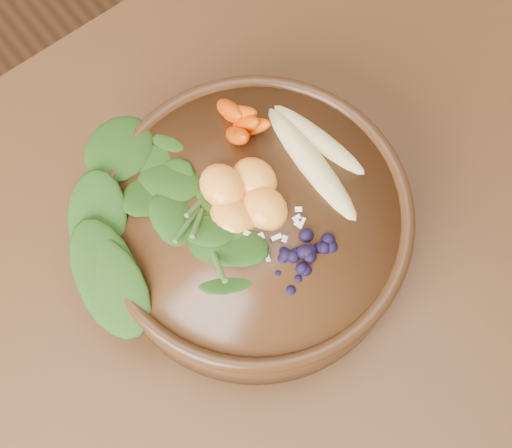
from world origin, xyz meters
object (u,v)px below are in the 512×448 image
object	(u,v)px
stoneware_bowl	(256,227)
carrot_cluster	(235,102)
banana_halves	(316,144)
dining_table	(328,291)
mandarin_cluster	(243,191)
kale_heap	(173,193)
blueberry_pile	(308,247)

from	to	relation	value
stoneware_bowl	carrot_cluster	size ratio (longest dim) A/B	3.63
carrot_cluster	banana_halves	world-z (taller)	carrot_cluster
dining_table	carrot_cluster	size ratio (longest dim) A/B	17.82
banana_halves	mandarin_cluster	world-z (taller)	mandarin_cluster
dining_table	stoneware_bowl	size ratio (longest dim) A/B	4.92
kale_heap	blueberry_pile	size ratio (longest dim) A/B	1.42
banana_halves	mandarin_cluster	size ratio (longest dim) A/B	1.82
kale_heap	mandarin_cluster	xyz separation A→B (m)	(0.06, -0.04, -0.01)
kale_heap	banana_halves	world-z (taller)	kale_heap
stoneware_bowl	banana_halves	size ratio (longest dim) A/B	1.74
banana_halves	mandarin_cluster	bearing A→B (deg)	170.25
dining_table	banana_halves	distance (m)	0.22
dining_table	banana_halves	bearing A→B (deg)	66.68
dining_table	carrot_cluster	distance (m)	0.29
dining_table	stoneware_bowl	distance (m)	0.17
carrot_cluster	banana_halves	distance (m)	0.09
banana_halves	carrot_cluster	bearing A→B (deg)	113.06
blueberry_pile	carrot_cluster	bearing A→B (deg)	77.80
kale_heap	blueberry_pile	xyz separation A→B (m)	(0.07, -0.13, -0.00)
dining_table	blueberry_pile	bearing A→B (deg)	158.24
stoneware_bowl	blueberry_pile	xyz separation A→B (m)	(0.01, -0.07, 0.07)
dining_table	blueberry_pile	size ratio (longest dim) A/B	10.64
mandarin_cluster	dining_table	bearing A→B (deg)	-63.65
carrot_cluster	mandarin_cluster	world-z (taller)	carrot_cluster
blueberry_pile	kale_heap	bearing A→B (deg)	119.15
kale_heap	banana_halves	size ratio (longest dim) A/B	1.14
carrot_cluster	mandarin_cluster	xyz separation A→B (m)	(-0.05, -0.07, -0.03)
kale_heap	carrot_cluster	bearing A→B (deg)	17.86
stoneware_bowl	mandarin_cluster	world-z (taller)	mandarin_cluster
dining_table	kale_heap	distance (m)	0.27
dining_table	mandarin_cluster	distance (m)	0.23
banana_halves	blueberry_pile	size ratio (longest dim) A/B	1.25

